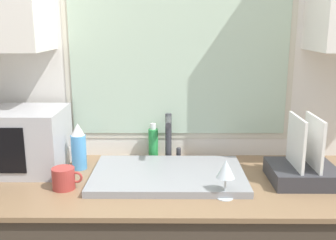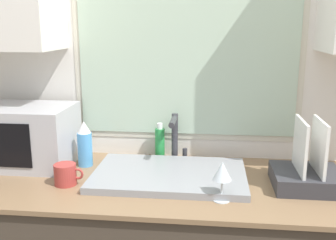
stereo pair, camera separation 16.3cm
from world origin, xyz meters
name	(u,v)px [view 2 (the right image)]	position (x,y,z in m)	size (l,w,h in m)	color
wall_back	(187,58)	(0.00, 0.67, 1.39)	(6.00, 0.38, 2.60)	silver
sink_basin	(169,175)	(-0.05, 0.36, 0.90)	(0.67, 0.44, 0.03)	gray
faucet	(175,134)	(-0.05, 0.58, 1.03)	(0.08, 0.19, 0.24)	#333338
microwave	(21,135)	(-0.78, 0.47, 1.03)	(0.49, 0.33, 0.29)	#B2B2B7
dish_rack	(307,173)	(0.53, 0.33, 0.95)	(0.28, 0.26, 0.29)	#333338
spray_bottle	(85,144)	(-0.47, 0.48, 0.99)	(0.07, 0.07, 0.22)	#4C99D8
soap_bottle	(160,143)	(-0.13, 0.62, 0.97)	(0.05, 0.05, 0.18)	#268C3F
mug_near_sink	(66,174)	(-0.48, 0.24, 0.93)	(0.13, 0.09, 0.09)	#A53833
wine_glass	(222,172)	(0.17, 0.15, 1.00)	(0.07, 0.07, 0.16)	silver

